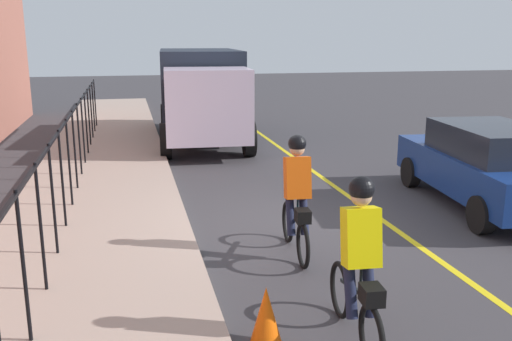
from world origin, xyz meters
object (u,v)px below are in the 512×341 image
object	(u,v)px
traffic_cone_near	(266,317)
patrol_sedan	(487,164)
box_truck_background	(201,91)
cyclist_follow	(359,263)
cyclist_lead	(297,197)

from	to	relation	value
traffic_cone_near	patrol_sedan	bearing A→B (deg)	-53.65
box_truck_background	traffic_cone_near	world-z (taller)	box_truck_background
cyclist_follow	traffic_cone_near	size ratio (longest dim) A/B	2.73
cyclist_follow	patrol_sedan	world-z (taller)	cyclist_follow
cyclist_lead	box_truck_background	size ratio (longest dim) A/B	0.27
box_truck_background	cyclist_lead	bearing A→B (deg)	4.49
cyclist_lead	box_truck_background	bearing A→B (deg)	4.99
cyclist_follow	traffic_cone_near	world-z (taller)	cyclist_follow
cyclist_follow	traffic_cone_near	bearing A→B (deg)	84.53
box_truck_background	traffic_cone_near	size ratio (longest dim) A/B	10.24
patrol_sedan	cyclist_lead	bearing A→B (deg)	116.63
cyclist_follow	box_truck_background	bearing A→B (deg)	4.44
cyclist_follow	patrol_sedan	xyz separation A→B (m)	(4.07, -4.36, -0.09)
cyclist_lead	traffic_cone_near	size ratio (longest dim) A/B	2.73
cyclist_lead	patrol_sedan	distance (m)	4.56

